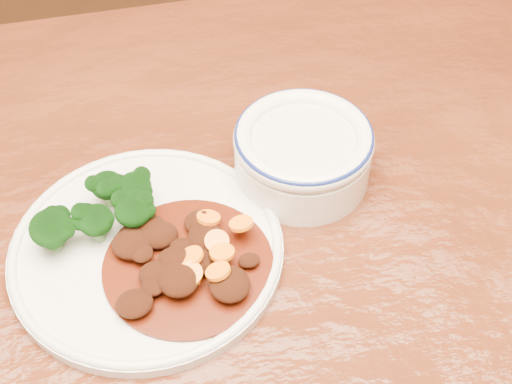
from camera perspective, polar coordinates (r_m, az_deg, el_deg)
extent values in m
cube|color=#55220F|center=(0.65, -2.10, -8.47)|extent=(1.51, 0.92, 0.04)
cylinder|color=silver|center=(0.66, -8.71, -4.64)|extent=(0.25, 0.25, 0.01)
torus|color=silver|center=(0.66, -8.77, -4.35)|extent=(0.25, 0.25, 0.01)
cylinder|color=#659D51|center=(0.67, -15.75, -3.85)|extent=(0.01, 0.01, 0.01)
ellipsoid|color=black|center=(0.65, -16.11, -2.77)|extent=(0.04, 0.04, 0.03)
cylinder|color=#659D51|center=(0.69, -11.60, -0.43)|extent=(0.01, 0.01, 0.01)
ellipsoid|color=black|center=(0.68, -11.82, 0.54)|extent=(0.03, 0.03, 0.02)
cylinder|color=#659D51|center=(0.67, -9.62, -2.51)|extent=(0.01, 0.01, 0.01)
ellipsoid|color=black|center=(0.65, -9.82, -1.49)|extent=(0.03, 0.03, 0.03)
cylinder|color=#659D51|center=(0.66, -12.44, -3.20)|extent=(0.01, 0.01, 0.01)
ellipsoid|color=black|center=(0.65, -12.70, -2.22)|extent=(0.03, 0.03, 0.03)
cylinder|color=#659D51|center=(0.68, -9.50, -0.57)|extent=(0.01, 0.01, 0.01)
ellipsoid|color=black|center=(0.67, -9.68, 0.43)|extent=(0.03, 0.03, 0.03)
cylinder|color=#4A1507|center=(0.64, -5.44, -5.88)|extent=(0.15, 0.15, 0.00)
ellipsoid|color=black|center=(0.63, -5.08, -5.67)|extent=(0.04, 0.03, 0.02)
ellipsoid|color=black|center=(0.65, -9.91, -4.09)|extent=(0.04, 0.04, 0.02)
ellipsoid|color=black|center=(0.64, -5.96, -4.54)|extent=(0.02, 0.02, 0.01)
ellipsoid|color=black|center=(0.64, -9.13, -4.84)|extent=(0.02, 0.02, 0.01)
ellipsoid|color=black|center=(0.61, -9.70, -8.80)|extent=(0.03, 0.03, 0.02)
ellipsoid|color=black|center=(0.62, -8.23, -7.44)|extent=(0.02, 0.02, 0.01)
ellipsoid|color=black|center=(0.61, -2.14, -7.38)|extent=(0.04, 0.04, 0.02)
ellipsoid|color=black|center=(0.61, -6.19, -6.99)|extent=(0.04, 0.04, 0.02)
ellipsoid|color=black|center=(0.66, -9.75, -3.08)|extent=(0.02, 0.02, 0.01)
ellipsoid|color=black|center=(0.65, -7.78, -3.45)|extent=(0.03, 0.03, 0.02)
ellipsoid|color=black|center=(0.64, -4.04, -3.67)|extent=(0.03, 0.03, 0.02)
ellipsoid|color=black|center=(0.63, -6.55, -5.42)|extent=(0.03, 0.03, 0.02)
ellipsoid|color=black|center=(0.61, -2.83, -7.27)|extent=(0.02, 0.02, 0.01)
ellipsoid|color=black|center=(0.65, -8.46, -2.63)|extent=(0.03, 0.02, 0.01)
ellipsoid|color=black|center=(0.65, -4.48, -2.43)|extent=(0.03, 0.03, 0.01)
ellipsoid|color=black|center=(0.63, -0.55, -5.50)|extent=(0.02, 0.02, 0.01)
ellipsoid|color=black|center=(0.62, -8.03, -6.47)|extent=(0.03, 0.03, 0.01)
cylinder|color=orange|center=(0.62, -5.20, -5.14)|extent=(0.03, 0.03, 0.01)
cylinder|color=orange|center=(0.61, -3.06, -6.35)|extent=(0.03, 0.03, 0.01)
cylinder|color=orange|center=(0.61, -5.51, -7.03)|extent=(0.03, 0.03, 0.01)
cylinder|color=orange|center=(0.62, -2.73, -4.86)|extent=(0.02, 0.02, 0.01)
cylinder|color=orange|center=(0.61, -5.31, -6.51)|extent=(0.03, 0.03, 0.01)
cylinder|color=orange|center=(0.65, -3.82, -2.06)|extent=(0.03, 0.03, 0.01)
cylinder|color=orange|center=(0.64, -1.20, -2.53)|extent=(0.03, 0.03, 0.01)
cylinder|color=orange|center=(0.63, -3.16, -3.97)|extent=(0.03, 0.03, 0.01)
cylinder|color=white|center=(0.71, 3.72, 2.51)|extent=(0.13, 0.13, 0.04)
cylinder|color=silver|center=(0.69, 3.82, 4.03)|extent=(0.10, 0.10, 0.01)
torus|color=white|center=(0.68, 3.84, 4.30)|extent=(0.14, 0.14, 0.02)
torus|color=navy|center=(0.68, 3.86, 4.57)|extent=(0.13, 0.13, 0.01)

